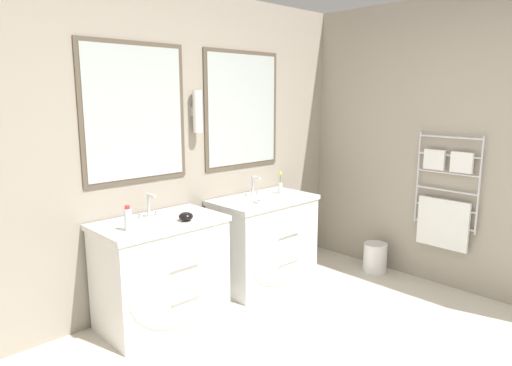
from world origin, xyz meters
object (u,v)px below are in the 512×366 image
flower_vase (280,185)px  toiletry_bottle (128,219)px  vanity_right (266,241)px  amenity_bowl (186,216)px  vanity_left (164,272)px  waste_bin (375,257)px

flower_vase → toiletry_bottle: bearing=-176.1°
vanity_right → amenity_bowl: (-0.97, -0.12, 0.44)m
vanity_left → amenity_bowl: bearing=-40.8°
vanity_left → amenity_bowl: amenity_bowl is taller
vanity_left → waste_bin: size_ratio=3.26×
waste_bin → toiletry_bottle: bearing=168.4°
flower_vase → waste_bin: (0.75, -0.60, -0.75)m
vanity_left → vanity_right: 1.10m
toiletry_bottle → flower_vase: flower_vase is taller
vanity_left → amenity_bowl: 0.47m
vanity_left → flower_vase: size_ratio=4.46×
vanity_right → amenity_bowl: bearing=-173.1°
vanity_left → toiletry_bottle: toiletry_bottle is taller
toiletry_bottle → waste_bin: 2.56m
vanity_right → amenity_bowl: amenity_bowl is taller
vanity_left → waste_bin: 2.19m
vanity_right → waste_bin: vanity_right is taller
vanity_left → waste_bin: bearing=-14.7°
vanity_left → vanity_right: bearing=0.0°
toiletry_bottle → amenity_bowl: (0.44, -0.06, -0.05)m
toiletry_bottle → vanity_right: bearing=2.3°
amenity_bowl → flower_vase: flower_vase is taller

